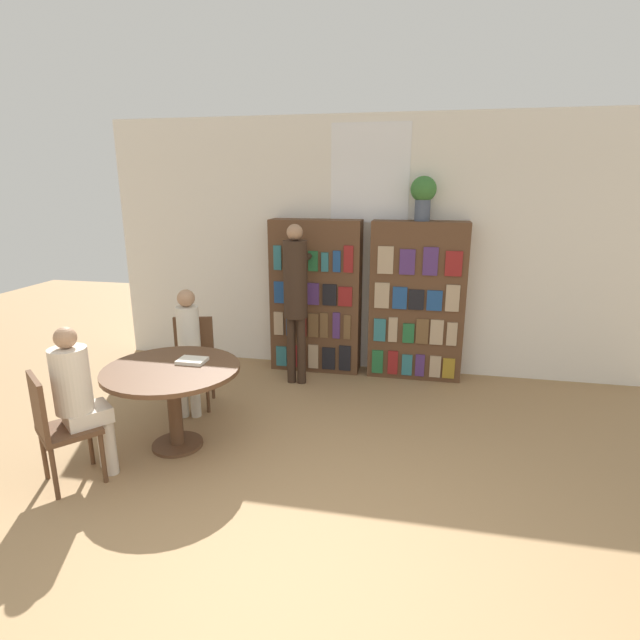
% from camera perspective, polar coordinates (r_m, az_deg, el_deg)
% --- Properties ---
extents(ground_plane, '(16.00, 16.00, 0.00)m').
position_cam_1_polar(ground_plane, '(3.23, -3.65, -28.81)').
color(ground_plane, '#9E7A51').
extents(wall_back, '(6.40, 0.07, 3.00)m').
position_cam_1_polar(wall_back, '(6.03, 5.55, 8.28)').
color(wall_back, silver).
rests_on(wall_back, ground_plane).
extents(bookshelf_left, '(1.08, 0.34, 1.84)m').
position_cam_1_polar(bookshelf_left, '(6.04, -0.48, 2.66)').
color(bookshelf_left, brown).
rests_on(bookshelf_left, ground_plane).
extents(bookshelf_right, '(1.08, 0.34, 1.84)m').
position_cam_1_polar(bookshelf_right, '(5.91, 10.99, 2.09)').
color(bookshelf_right, brown).
rests_on(bookshelf_right, ground_plane).
extents(flower_vase, '(0.28, 0.28, 0.49)m').
position_cam_1_polar(flower_vase, '(5.76, 11.72, 13.92)').
color(flower_vase, '#475166').
rests_on(flower_vase, bookshelf_right).
extents(reading_table, '(1.15, 1.15, 0.74)m').
position_cam_1_polar(reading_table, '(4.47, -16.51, -6.78)').
color(reading_table, brown).
rests_on(reading_table, ground_plane).
extents(chair_near_camera, '(0.56, 0.56, 0.91)m').
position_cam_1_polar(chair_near_camera, '(4.28, -27.85, -10.47)').
color(chair_near_camera, brown).
rests_on(chair_near_camera, ground_plane).
extents(chair_left_side, '(0.49, 0.49, 0.91)m').
position_cam_1_polar(chair_left_side, '(5.34, -14.30, -4.08)').
color(chair_left_side, brown).
rests_on(chair_left_side, ground_plane).
extents(seated_reader_left, '(0.30, 0.37, 1.25)m').
position_cam_1_polar(seated_reader_left, '(5.10, -14.82, -2.87)').
color(seated_reader_left, beige).
rests_on(seated_reader_left, ground_plane).
extents(seated_reader_right, '(0.41, 0.42, 1.24)m').
position_cam_1_polar(seated_reader_right, '(4.23, -25.81, -7.55)').
color(seated_reader_right, beige).
rests_on(seated_reader_right, ground_plane).
extents(librarian_standing, '(0.27, 0.54, 1.82)m').
position_cam_1_polar(librarian_standing, '(5.55, -2.79, 3.45)').
color(librarian_standing, '#332319').
rests_on(librarian_standing, ground_plane).
extents(open_book_on_table, '(0.24, 0.18, 0.03)m').
position_cam_1_polar(open_book_on_table, '(4.49, -14.41, -4.52)').
color(open_book_on_table, silver).
rests_on(open_book_on_table, reading_table).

